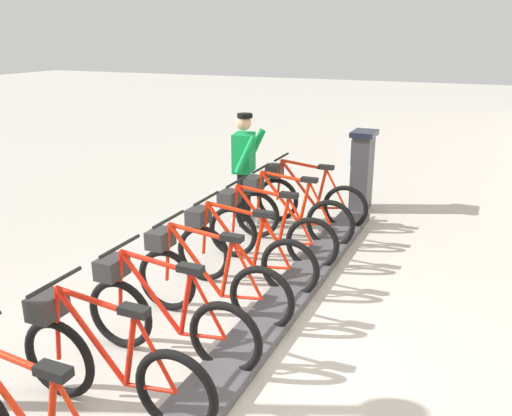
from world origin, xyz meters
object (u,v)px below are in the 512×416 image
Objects in this scene: bike_docked_4 at (206,279)px; worker_near_rack at (244,166)px; bike_docked_5 at (163,314)px; payment_kiosk at (362,169)px; bike_docked_0 at (306,197)px; bike_docked_3 at (239,252)px; bike_docked_1 at (288,212)px; bike_docked_6 at (105,361)px; bike_docked_2 at (266,230)px.

worker_near_rack reaches higher than bike_docked_4.
worker_near_rack reaches higher than bike_docked_5.
payment_kiosk reaches higher than bike_docked_0.
bike_docked_3 is (0.00, 2.31, 0.00)m from bike_docked_0.
bike_docked_1 is 3.07m from bike_docked_5.
bike_docked_1 is at bearing -90.00° from bike_docked_4.
bike_docked_6 is (0.00, 3.84, 0.00)m from bike_docked_1.
bike_docked_3 is at bearing 90.00° from bike_docked_2.
bike_docked_0 and bike_docked_2 have the same top height.
bike_docked_3 is at bearing 90.00° from bike_docked_1.
payment_kiosk is 1.96m from bike_docked_1.
bike_docked_6 is (0.00, 4.61, 0.00)m from bike_docked_0.
bike_docked_2 is 1.00× the size of bike_docked_5.
bike_docked_4 is at bearing 90.00° from bike_docked_2.
worker_near_rack is (1.40, 1.46, 0.24)m from payment_kiosk.
bike_docked_4 is (0.57, 4.16, -0.24)m from payment_kiosk.
bike_docked_6 is (0.00, 0.77, 0.00)m from bike_docked_5.
bike_docked_0 is 3.07m from bike_docked_4.
bike_docked_3 is 1.00× the size of bike_docked_4.
payment_kiosk is at bearing -102.28° from bike_docked_2.
bike_docked_1 is 1.00× the size of bike_docked_2.
worker_near_rack is (0.82, -3.47, 0.48)m from bike_docked_5.
bike_docked_4 is 2.87m from worker_near_rack.
payment_kiosk is at bearing -117.67° from bike_docked_0.
bike_docked_3 is 1.54m from bike_docked_5.
payment_kiosk is at bearing -107.10° from bike_docked_1.
bike_docked_2 is at bearing -90.00° from bike_docked_4.
bike_docked_0 is 1.00× the size of bike_docked_6.
bike_docked_4 is 1.04× the size of worker_near_rack.
bike_docked_1 is 1.00× the size of bike_docked_3.
payment_kiosk is 0.74× the size of bike_docked_3.
bike_docked_3 is 1.00× the size of bike_docked_5.
bike_docked_4 is at bearing 106.96° from worker_near_rack.
bike_docked_0 is 1.00× the size of bike_docked_5.
bike_docked_2 is 1.54m from bike_docked_4.
bike_docked_4 is (0.00, 1.54, 0.00)m from bike_docked_2.
bike_docked_1 is (0.00, 0.77, 0.00)m from bike_docked_0.
bike_docked_4 is 1.54m from bike_docked_6.
bike_docked_4 is (0.00, 3.07, 0.00)m from bike_docked_0.
payment_kiosk is 0.74× the size of bike_docked_4.
bike_docked_3 is at bearing -90.00° from bike_docked_4.
bike_docked_1 is 1.00× the size of bike_docked_6.
bike_docked_3 is (0.57, 3.40, -0.24)m from payment_kiosk.
payment_kiosk is 1.25m from bike_docked_0.
payment_kiosk reaches higher than bike_docked_6.
bike_docked_1 is at bearing 90.00° from bike_docked_0.
worker_near_rack is (0.82, -0.40, 0.48)m from bike_docked_1.
bike_docked_4 is 0.77m from bike_docked_5.
worker_near_rack is (0.82, -1.94, 0.48)m from bike_docked_3.
bike_docked_1 is (0.57, 1.86, -0.24)m from payment_kiosk.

